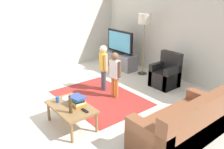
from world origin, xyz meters
TOP-DOWN VIEW (x-y plane):
  - ground at (0.00, 0.00)m, footprint 7.80×7.80m
  - wall_back at (0.00, 3.00)m, footprint 6.00×0.12m
  - wall_left at (-3.00, 0.00)m, footprint 0.12×6.00m
  - area_rug at (-0.30, 0.47)m, footprint 2.20×1.60m
  - tv_stand at (-1.70, 2.30)m, footprint 1.20×0.44m
  - tv at (-1.70, 2.28)m, footprint 1.10×0.28m
  - couch at (1.93, 0.59)m, footprint 0.80×1.80m
  - armchair at (0.20, 2.26)m, footprint 0.60×0.60m
  - floor_lamp at (-0.83, 2.45)m, footprint 0.36×0.36m
  - child_near_tv at (-0.63, 0.84)m, footprint 0.37×0.20m
  - child_center at (-0.13, 0.78)m, footprint 0.36×0.18m
  - coffee_table at (0.33, -0.63)m, footprint 1.00×0.60m
  - book_stack at (0.38, -0.51)m, footprint 0.30×0.25m
  - bottle at (0.55, -0.75)m, footprint 0.06×0.06m
  - tv_remote at (0.65, -0.53)m, footprint 0.17×0.06m
  - soda_can at (0.05, -0.75)m, footprint 0.07×0.07m
  - plate at (0.03, -0.53)m, footprint 0.22×0.22m

SIDE VIEW (x-z plane):
  - ground at x=0.00m, z-range 0.00..0.00m
  - area_rug at x=-0.30m, z-range 0.00..0.01m
  - tv_stand at x=-1.70m, z-range -0.01..0.49m
  - couch at x=1.93m, z-range -0.14..0.72m
  - armchair at x=0.20m, z-range -0.15..0.75m
  - coffee_table at x=0.33m, z-range 0.16..0.58m
  - plate at x=0.03m, z-range 0.42..0.44m
  - tv_remote at x=0.65m, z-range 0.42..0.44m
  - soda_can at x=0.05m, z-range 0.42..0.54m
  - book_stack at x=0.38m, z-range 0.42..0.60m
  - bottle at x=0.55m, z-range 0.40..0.73m
  - child_center at x=-0.13m, z-range 0.11..1.20m
  - child_near_tv at x=-0.63m, z-range 0.12..1.27m
  - tv at x=-1.70m, z-range 0.49..1.20m
  - wall_back at x=0.00m, z-range 0.00..2.70m
  - wall_left at x=-3.00m, z-range 0.00..2.70m
  - floor_lamp at x=-0.83m, z-range 0.65..2.43m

